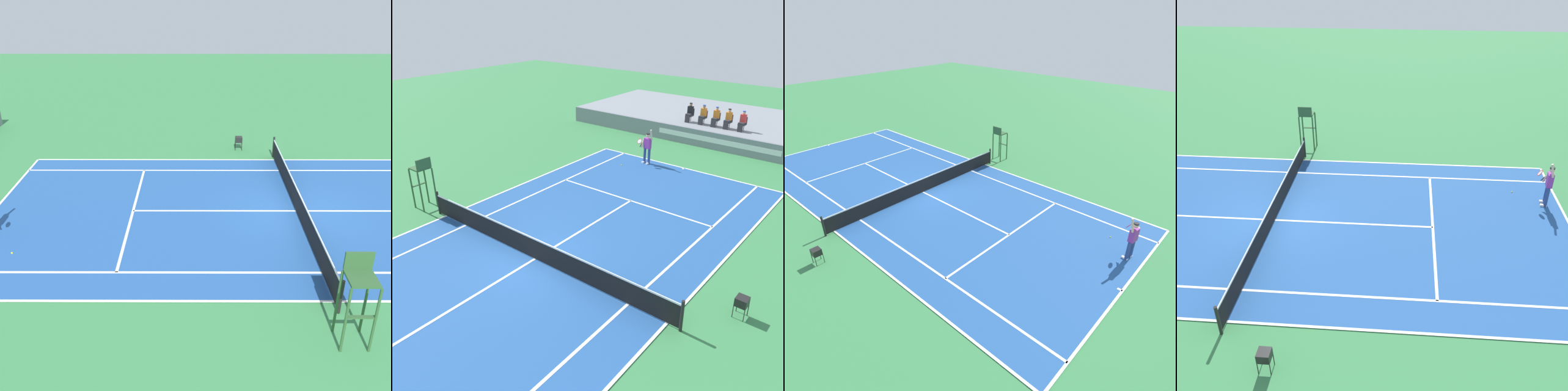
# 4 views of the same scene
# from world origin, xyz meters

# --- Properties ---
(ground_plane) EXTENTS (80.00, 80.00, 0.00)m
(ground_plane) POSITION_xyz_m (0.00, 0.00, 0.00)
(ground_plane) COLOR #387F47
(court) EXTENTS (11.08, 23.88, 0.03)m
(court) POSITION_xyz_m (0.00, 0.00, 0.01)
(court) COLOR #235193
(court) RESTS_ON ground
(net) EXTENTS (11.98, 0.10, 1.07)m
(net) POSITION_xyz_m (0.00, 0.00, 0.52)
(net) COLOR black
(net) RESTS_ON ground
(tennis_ball) EXTENTS (0.07, 0.07, 0.07)m
(tennis_ball) POSITION_xyz_m (-3.05, 10.05, 0.03)
(tennis_ball) COLOR #D1E533
(tennis_ball) RESTS_ON ground
(umpire_chair) EXTENTS (0.77, 0.77, 2.44)m
(umpire_chair) POSITION_xyz_m (-6.93, 0.00, 1.56)
(umpire_chair) COLOR #2D562D
(umpire_chair) RESTS_ON ground
(ball_hopper) EXTENTS (0.36, 0.36, 0.70)m
(ball_hopper) POSITION_xyz_m (7.05, 1.68, 0.57)
(ball_hopper) COLOR black
(ball_hopper) RESTS_ON ground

